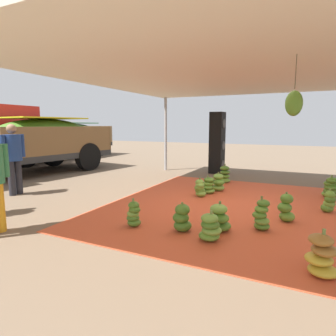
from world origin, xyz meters
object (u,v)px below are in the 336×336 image
object	(u,v)px
banana_bunch_1	(208,186)
banana_bunch_2	(200,188)
banana_bunch_6	(329,202)
banana_bunch_5	(225,175)
cargo_truck_main	(2,139)
banana_bunch_10	(331,188)
cargo_truck_far	(46,135)
worker_2	(13,154)
speaker_stack	(217,143)
banana_bunch_3	(210,228)
banana_bunch_12	(322,256)
banana_bunch_0	(220,219)
banana_bunch_8	(134,215)
banana_bunch_7	(218,183)
banana_bunch_9	(261,216)
banana_bunch_4	(286,209)
banana_bunch_11	(182,219)

from	to	relation	value
banana_bunch_1	banana_bunch_2	size ratio (longest dim) A/B	0.99
banana_bunch_1	banana_bunch_6	distance (m)	2.58
banana_bunch_5	cargo_truck_main	distance (m)	6.95
banana_bunch_10	cargo_truck_far	world-z (taller)	cargo_truck_far
worker_2	speaker_stack	distance (m)	6.19
banana_bunch_3	banana_bunch_12	xyz separation A→B (m)	(-0.41, -1.39, 0.03)
banana_bunch_5	banana_bunch_10	size ratio (longest dim) A/B	1.04
banana_bunch_1	banana_bunch_5	xyz separation A→B (m)	(1.51, -0.01, 0.04)
banana_bunch_10	cargo_truck_far	bearing A→B (deg)	78.48
banana_bunch_0	worker_2	xyz separation A→B (m)	(0.29, 5.06, 0.77)
banana_bunch_8	cargo_truck_far	world-z (taller)	cargo_truck_far
banana_bunch_6	cargo_truck_main	bearing A→B (deg)	91.07
banana_bunch_7	banana_bunch_6	bearing A→B (deg)	-110.28
banana_bunch_12	speaker_stack	xyz separation A→B (m)	(6.27, 3.00, 0.82)
banana_bunch_3	cargo_truck_main	distance (m)	7.79
banana_bunch_5	banana_bunch_6	world-z (taller)	banana_bunch_5
banana_bunch_1	banana_bunch_10	distance (m)	2.77
banana_bunch_10	cargo_truck_far	xyz separation A→B (m)	(2.36, 11.60, 0.97)
banana_bunch_7	cargo_truck_far	bearing A→B (deg)	72.80
banana_bunch_2	banana_bunch_12	world-z (taller)	banana_bunch_12
banana_bunch_9	speaker_stack	xyz separation A→B (m)	(5.09, 2.20, 0.81)
banana_bunch_0	banana_bunch_1	size ratio (longest dim) A/B	1.07
banana_bunch_0	banana_bunch_5	xyz separation A→B (m)	(3.86, 0.93, 0.02)
banana_bunch_2	speaker_stack	bearing A→B (deg)	10.07
banana_bunch_3	banana_bunch_4	bearing A→B (deg)	-33.65
banana_bunch_2	speaker_stack	world-z (taller)	speaker_stack
banana_bunch_0	banana_bunch_3	world-z (taller)	banana_bunch_0
banana_bunch_9	banana_bunch_10	distance (m)	3.06
banana_bunch_3	banana_bunch_4	world-z (taller)	banana_bunch_4
banana_bunch_1	banana_bunch_2	xyz separation A→B (m)	(-0.40, 0.07, 0.01)
banana_bunch_1	speaker_stack	size ratio (longest dim) A/B	0.21
banana_bunch_12	banana_bunch_8	bearing A→B (deg)	80.54
banana_bunch_9	speaker_stack	distance (m)	5.61
banana_bunch_12	cargo_truck_far	bearing A→B (deg)	60.48
banana_bunch_5	cargo_truck_far	size ratio (longest dim) A/B	0.08
worker_2	cargo_truck_far	bearing A→B (deg)	42.54
cargo_truck_main	speaker_stack	size ratio (longest dim) A/B	3.34
banana_bunch_4	banana_bunch_10	size ratio (longest dim) A/B	0.99
cargo_truck_far	worker_2	world-z (taller)	cargo_truck_far
banana_bunch_8	banana_bunch_9	world-z (taller)	banana_bunch_9
banana_bunch_4	banana_bunch_8	xyz separation A→B (m)	(-1.33, 2.23, -0.03)
banana_bunch_6	banana_bunch_9	bearing A→B (deg)	146.03
banana_bunch_5	banana_bunch_10	bearing A→B (deg)	-104.36
banana_bunch_3	speaker_stack	distance (m)	6.13
banana_bunch_2	banana_bunch_3	size ratio (longest dim) A/B	1.01
banana_bunch_11	banana_bunch_0	bearing A→B (deg)	-63.89
banana_bunch_0	banana_bunch_6	world-z (taller)	banana_bunch_0
banana_bunch_2	banana_bunch_7	xyz separation A→B (m)	(0.77, -0.22, 0.01)
cargo_truck_far	worker_2	distance (m)	7.14
banana_bunch_6	banana_bunch_4	bearing A→B (deg)	142.17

